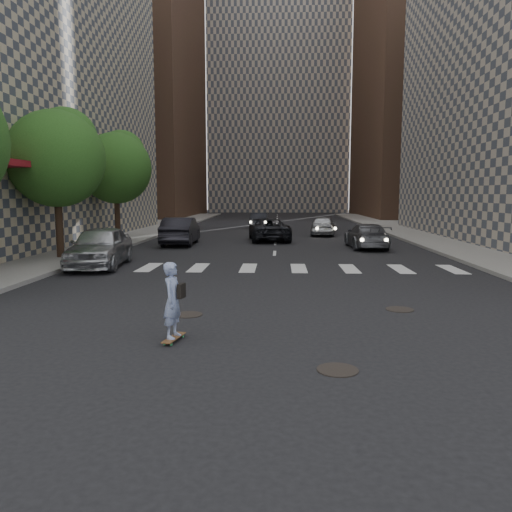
% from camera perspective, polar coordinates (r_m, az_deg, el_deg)
% --- Properties ---
extents(ground, '(160.00, 160.00, 0.00)m').
position_cam_1_polar(ground, '(11.00, 1.50, -8.37)').
color(ground, black).
rests_on(ground, ground).
extents(sidewalk_left, '(13.00, 80.00, 0.15)m').
position_cam_1_polar(sidewalk_left, '(34.07, -22.96, 1.74)').
color(sidewalk_left, gray).
rests_on(sidewalk_left, ground).
extents(tower_left, '(18.00, 24.00, 40.00)m').
position_cam_1_polar(tower_left, '(70.73, -15.06, 20.85)').
color(tower_left, brown).
rests_on(tower_left, ground).
extents(tower_right, '(18.00, 24.00, 36.00)m').
position_cam_1_polar(tower_right, '(70.16, 20.10, 19.11)').
color(tower_right, brown).
rests_on(tower_right, ground).
extents(tower_center, '(22.00, 20.00, 48.00)m').
position_cam_1_polar(tower_center, '(91.07, 2.59, 20.50)').
color(tower_center, '#ADA08E').
rests_on(tower_center, ground).
extents(tree_b, '(4.20, 4.20, 6.60)m').
position_cam_1_polar(tree_b, '(23.85, -21.67, 10.74)').
color(tree_b, '#382619').
rests_on(tree_b, sidewalk_left).
extents(tree_c, '(4.20, 4.20, 6.60)m').
position_cam_1_polar(tree_c, '(31.31, -15.58, 10.00)').
color(tree_c, '#382619').
rests_on(tree_c, sidewalk_left).
extents(manhole_a, '(0.70, 0.70, 0.02)m').
position_cam_1_polar(manhole_a, '(8.67, 9.31, -12.72)').
color(manhole_a, black).
rests_on(manhole_a, ground).
extents(manhole_b, '(0.70, 0.70, 0.02)m').
position_cam_1_polar(manhole_b, '(12.36, -7.77, -6.66)').
color(manhole_b, black).
rests_on(manhole_b, ground).
extents(manhole_c, '(0.70, 0.70, 0.02)m').
position_cam_1_polar(manhole_c, '(13.30, 16.11, -5.88)').
color(manhole_c, black).
rests_on(manhole_c, ground).
extents(skateboarder, '(0.47, 0.83, 1.60)m').
position_cam_1_polar(skateboarder, '(10.07, -9.44, -5.01)').
color(skateboarder, brown).
rests_on(skateboarder, ground).
extents(silver_sedan, '(2.41, 5.02, 1.65)m').
position_cam_1_polar(silver_sedan, '(21.05, -17.40, 1.04)').
color(silver_sedan, '#AFB1B6').
rests_on(silver_sedan, ground).
extents(traffic_car_a, '(1.85, 4.88, 1.59)m').
position_cam_1_polar(traffic_car_a, '(29.19, -8.61, 2.84)').
color(traffic_car_a, black).
rests_on(traffic_car_a, ground).
extents(traffic_car_b, '(1.96, 4.67, 1.35)m').
position_cam_1_polar(traffic_car_b, '(27.67, 12.52, 2.26)').
color(traffic_car_b, '#55575D').
rests_on(traffic_car_b, ground).
extents(traffic_car_c, '(2.89, 5.32, 1.42)m').
position_cam_1_polar(traffic_car_c, '(31.33, 1.49, 3.04)').
color(traffic_car_c, black).
rests_on(traffic_car_c, ground).
extents(traffic_car_d, '(2.17, 4.29, 1.40)m').
position_cam_1_polar(traffic_car_d, '(35.66, 7.69, 3.46)').
color(traffic_car_d, '#A4A7AB').
rests_on(traffic_car_d, ground).
extents(traffic_car_e, '(1.44, 4.07, 1.34)m').
position_cam_1_polar(traffic_car_e, '(42.70, 0.36, 4.08)').
color(traffic_car_e, black).
rests_on(traffic_car_e, ground).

